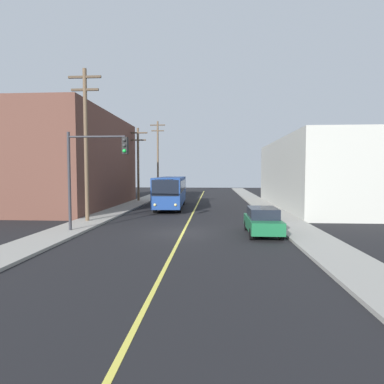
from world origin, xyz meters
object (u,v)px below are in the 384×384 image
object	(u,v)px
utility_pole_mid	(138,161)
utility_pole_far	(158,155)
traffic_signal_left_corner	(93,162)
city_bus	(171,190)
parked_car_green	(263,221)
utility_pole_near	(86,138)

from	to	relation	value
utility_pole_mid	utility_pole_far	bearing A→B (deg)	87.04
traffic_signal_left_corner	city_bus	bearing A→B (deg)	78.82
parked_car_green	utility_pole_far	size ratio (longest dim) A/B	0.38
parked_car_green	utility_pole_mid	bearing A→B (deg)	120.19
parked_car_green	utility_pole_far	xyz separation A→B (m)	(-11.82, 32.54, 5.68)
utility_pole_mid	traffic_signal_left_corner	distance (m)	21.41
traffic_signal_left_corner	utility_pole_mid	bearing A→B (deg)	95.96
city_bus	utility_pole_far	bearing A→B (deg)	103.91
parked_car_green	utility_pole_far	distance (m)	35.08
utility_pole_near	parked_car_green	bearing A→B (deg)	-17.83
parked_car_green	utility_pole_far	world-z (taller)	utility_pole_far
city_bus	utility_pole_near	distance (m)	12.36
city_bus	parked_car_green	size ratio (longest dim) A/B	2.78
utility_pole_mid	parked_car_green	bearing A→B (deg)	-59.81
traffic_signal_left_corner	utility_pole_near	bearing A→B (deg)	117.16
utility_pole_far	city_bus	bearing A→B (deg)	-76.09
utility_pole_far	traffic_signal_left_corner	bearing A→B (deg)	-87.11
parked_car_green	utility_pole_near	world-z (taller)	utility_pole_near
parked_car_green	traffic_signal_left_corner	bearing A→B (deg)	179.85
city_bus	utility_pole_near	size ratio (longest dim) A/B	1.11
city_bus	utility_pole_mid	distance (m)	9.19
utility_pole_mid	utility_pole_far	size ratio (longest dim) A/B	0.78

